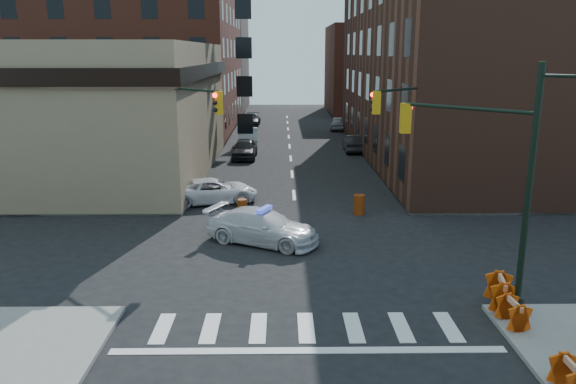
{
  "coord_description": "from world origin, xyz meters",
  "views": [
    {
      "loc": [
        -0.76,
        -22.83,
        8.41
      ],
      "look_at": [
        -0.46,
        2.0,
        2.2
      ],
      "focal_mm": 35.0,
      "sensor_mm": 36.0,
      "label": 1
    }
  ],
  "objects_px": {
    "police_car": "(263,227)",
    "pedestrian_b": "(124,185)",
    "parked_car_enear": "(353,143)",
    "barrel_bank": "(242,208)",
    "pickup": "(214,191)",
    "barricade_nw_a": "(162,203)",
    "barricade_se_a": "(501,293)",
    "parked_car_wnear": "(245,149)",
    "barrel_road": "(359,205)",
    "pedestrian_a": "(104,190)",
    "parked_car_wfar": "(248,137)"
  },
  "relations": [
    {
      "from": "barrel_road",
      "to": "barrel_bank",
      "type": "bearing_deg",
      "value": -177.57
    },
    {
      "from": "barrel_road",
      "to": "barrel_bank",
      "type": "xyz_separation_m",
      "value": [
        -6.2,
        -0.26,
        -0.08
      ]
    },
    {
      "from": "barrel_bank",
      "to": "barricade_se_a",
      "type": "distance_m",
      "value": 14.67
    },
    {
      "from": "barrel_bank",
      "to": "barricade_se_a",
      "type": "relative_size",
      "value": 0.66
    },
    {
      "from": "parked_car_wnear",
      "to": "pedestrian_b",
      "type": "relative_size",
      "value": 2.54
    },
    {
      "from": "parked_car_wnear",
      "to": "pedestrian_b",
      "type": "height_order",
      "value": "pedestrian_b"
    },
    {
      "from": "barrel_road",
      "to": "barricade_nw_a",
      "type": "height_order",
      "value": "barrel_road"
    },
    {
      "from": "police_car",
      "to": "pedestrian_b",
      "type": "height_order",
      "value": "pedestrian_b"
    },
    {
      "from": "parked_car_wfar",
      "to": "pedestrian_b",
      "type": "height_order",
      "value": "pedestrian_b"
    },
    {
      "from": "pedestrian_b",
      "to": "barrel_road",
      "type": "height_order",
      "value": "pedestrian_b"
    },
    {
      "from": "barrel_road",
      "to": "barricade_se_a",
      "type": "xyz_separation_m",
      "value": [
        3.15,
        -11.56,
        0.13
      ]
    },
    {
      "from": "pedestrian_b",
      "to": "barricade_se_a",
      "type": "bearing_deg",
      "value": -50.28
    },
    {
      "from": "pedestrian_b",
      "to": "parked_car_enear",
      "type": "bearing_deg",
      "value": 38.53
    },
    {
      "from": "police_car",
      "to": "pickup",
      "type": "bearing_deg",
      "value": 48.86
    },
    {
      "from": "parked_car_wnear",
      "to": "pedestrian_a",
      "type": "distance_m",
      "value": 16.26
    },
    {
      "from": "parked_car_enear",
      "to": "pedestrian_a",
      "type": "height_order",
      "value": "pedestrian_a"
    },
    {
      "from": "parked_car_enear",
      "to": "barrel_bank",
      "type": "bearing_deg",
      "value": 67.87
    },
    {
      "from": "parked_car_wnear",
      "to": "barricade_se_a",
      "type": "bearing_deg",
      "value": -68.61
    },
    {
      "from": "parked_car_enear",
      "to": "parked_car_wfar",
      "type": "bearing_deg",
      "value": -18.01
    },
    {
      "from": "pedestrian_a",
      "to": "barricade_nw_a",
      "type": "relative_size",
      "value": 1.57
    },
    {
      "from": "police_car",
      "to": "pedestrian_b",
      "type": "xyz_separation_m",
      "value": [
        -8.08,
        6.86,
        0.31
      ]
    },
    {
      "from": "pedestrian_a",
      "to": "pedestrian_b",
      "type": "bearing_deg",
      "value": 56.32
    },
    {
      "from": "parked_car_wfar",
      "to": "pedestrian_a",
      "type": "xyz_separation_m",
      "value": [
        -6.84,
        -20.93,
        0.2
      ]
    },
    {
      "from": "pickup",
      "to": "barrel_bank",
      "type": "distance_m",
      "value": 3.3
    },
    {
      "from": "police_car",
      "to": "barrel_road",
      "type": "distance_m",
      "value": 6.75
    },
    {
      "from": "parked_car_enear",
      "to": "barrel_bank",
      "type": "distance_m",
      "value": 21.31
    },
    {
      "from": "parked_car_enear",
      "to": "barrel_road",
      "type": "height_order",
      "value": "parked_car_enear"
    },
    {
      "from": "barrel_road",
      "to": "barricade_nw_a",
      "type": "bearing_deg",
      "value": 177.82
    },
    {
      "from": "pickup",
      "to": "parked_car_wnear",
      "type": "height_order",
      "value": "parked_car_wnear"
    },
    {
      "from": "police_car",
      "to": "barrel_road",
      "type": "relative_size",
      "value": 4.92
    },
    {
      "from": "barricade_se_a",
      "to": "barricade_nw_a",
      "type": "relative_size",
      "value": 1.26
    },
    {
      "from": "barrel_road",
      "to": "parked_car_enear",
      "type": "bearing_deg",
      "value": 83.72
    },
    {
      "from": "pickup",
      "to": "barricade_nw_a",
      "type": "height_order",
      "value": "pickup"
    },
    {
      "from": "barrel_bank",
      "to": "pedestrian_b",
      "type": "bearing_deg",
      "value": 159.48
    },
    {
      "from": "pedestrian_a",
      "to": "barrel_bank",
      "type": "bearing_deg",
      "value": 5.65
    },
    {
      "from": "pickup",
      "to": "barrel_bank",
      "type": "xyz_separation_m",
      "value": [
        1.81,
        -2.75,
        -0.24
      ]
    },
    {
      "from": "parked_car_enear",
      "to": "barricade_nw_a",
      "type": "xyz_separation_m",
      "value": [
        -12.65,
        -18.95,
        -0.17
      ]
    },
    {
      "from": "barricade_se_a",
      "to": "parked_car_enear",
      "type": "bearing_deg",
      "value": 13.04
    },
    {
      "from": "barrel_road",
      "to": "barricade_se_a",
      "type": "relative_size",
      "value": 0.77
    },
    {
      "from": "barricade_nw_a",
      "to": "police_car",
      "type": "bearing_deg",
      "value": -27.83
    },
    {
      "from": "pickup",
      "to": "parked_car_enear",
      "type": "xyz_separation_m",
      "value": [
        10.14,
        16.86,
        0.03
      ]
    },
    {
      "from": "parked_car_wnear",
      "to": "barrel_bank",
      "type": "distance_m",
      "value": 16.61
    },
    {
      "from": "pedestrian_a",
      "to": "barrel_bank",
      "type": "height_order",
      "value": "pedestrian_a"
    },
    {
      "from": "barrel_road",
      "to": "barrel_bank",
      "type": "height_order",
      "value": "barrel_road"
    },
    {
      "from": "police_car",
      "to": "pedestrian_a",
      "type": "relative_size",
      "value": 3.07
    },
    {
      "from": "barrel_bank",
      "to": "pedestrian_a",
      "type": "bearing_deg",
      "value": 166.57
    },
    {
      "from": "pickup",
      "to": "barricade_nw_a",
      "type": "xyz_separation_m",
      "value": [
        -2.51,
        -2.09,
        -0.14
      ]
    },
    {
      "from": "pedestrian_b",
      "to": "barrel_bank",
      "type": "height_order",
      "value": "pedestrian_b"
    },
    {
      "from": "pedestrian_a",
      "to": "barricade_nw_a",
      "type": "distance_m",
      "value": 3.71
    },
    {
      "from": "barricade_nw_a",
      "to": "parked_car_wnear",
      "type": "bearing_deg",
      "value": 91.84
    }
  ]
}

